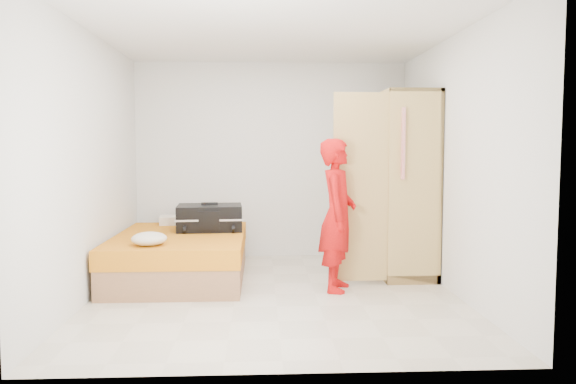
{
  "coord_description": "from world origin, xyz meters",
  "views": [
    {
      "loc": [
        -0.15,
        -5.55,
        1.48
      ],
      "look_at": [
        0.15,
        0.4,
        1.0
      ],
      "focal_mm": 35.0,
      "sensor_mm": 36.0,
      "label": 1
    }
  ],
  "objects_px": {
    "person": "(337,215)",
    "wardrobe": "(398,189)",
    "bed": "(181,256)",
    "round_cushion": "(149,239)",
    "suitcase": "(210,218)"
  },
  "relations": [
    {
      "from": "person",
      "to": "wardrobe",
      "type": "bearing_deg",
      "value": -35.32
    },
    {
      "from": "bed",
      "to": "wardrobe",
      "type": "height_order",
      "value": "wardrobe"
    },
    {
      "from": "round_cushion",
      "to": "person",
      "type": "bearing_deg",
      "value": 2.89
    },
    {
      "from": "wardrobe",
      "to": "suitcase",
      "type": "height_order",
      "value": "wardrobe"
    },
    {
      "from": "wardrobe",
      "to": "suitcase",
      "type": "relative_size",
      "value": 2.63
    },
    {
      "from": "person",
      "to": "round_cushion",
      "type": "xyz_separation_m",
      "value": [
        -1.9,
        -0.1,
        -0.22
      ]
    },
    {
      "from": "bed",
      "to": "round_cushion",
      "type": "xyz_separation_m",
      "value": [
        -0.21,
        -0.7,
        0.32
      ]
    },
    {
      "from": "bed",
      "to": "wardrobe",
      "type": "xyz_separation_m",
      "value": [
        2.5,
        0.11,
        0.75
      ]
    },
    {
      "from": "person",
      "to": "suitcase",
      "type": "bearing_deg",
      "value": 70.01
    },
    {
      "from": "wardrobe",
      "to": "person",
      "type": "xyz_separation_m",
      "value": [
        -0.81,
        -0.72,
        -0.22
      ]
    },
    {
      "from": "wardrobe",
      "to": "bed",
      "type": "bearing_deg",
      "value": -177.45
    },
    {
      "from": "person",
      "to": "bed",
      "type": "bearing_deg",
      "value": 83.42
    },
    {
      "from": "wardrobe",
      "to": "round_cushion",
      "type": "relative_size",
      "value": 5.96
    },
    {
      "from": "suitcase",
      "to": "bed",
      "type": "bearing_deg",
      "value": -138.96
    },
    {
      "from": "bed",
      "to": "wardrobe",
      "type": "distance_m",
      "value": 2.61
    }
  ]
}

